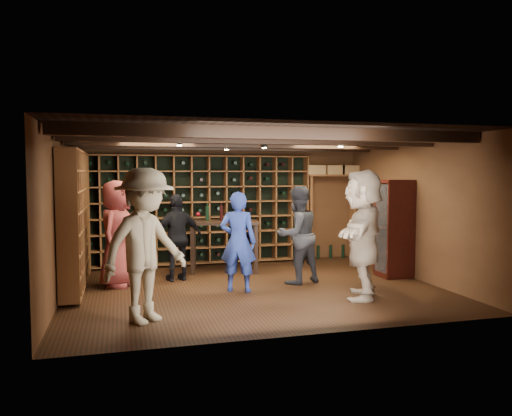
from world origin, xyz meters
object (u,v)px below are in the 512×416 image
object	(u,v)px
guest_red_floral	(116,234)
man_grey_suit	(297,235)
display_cabinet	(394,230)
guest_beige	(363,234)
guest_woman_black	(178,237)
guest_khaki	(145,246)
man_blue_shirt	(238,242)
tasting_table	(224,227)

from	to	relation	value
guest_red_floral	man_grey_suit	bearing A→B (deg)	-79.71
display_cabinet	guest_beige	distance (m)	1.80
display_cabinet	man_grey_suit	distance (m)	1.89
guest_red_floral	guest_woman_black	bearing A→B (deg)	-58.49
guest_woman_black	guest_beige	bearing A→B (deg)	129.96
man_grey_suit	guest_khaki	bearing A→B (deg)	15.24
guest_beige	man_blue_shirt	bearing A→B (deg)	-87.16
guest_red_floral	guest_woman_black	size ratio (longest dim) A/B	1.16
man_blue_shirt	guest_beige	world-z (taller)	guest_beige
man_blue_shirt	guest_red_floral	bearing A→B (deg)	-1.14
guest_woman_black	display_cabinet	bearing A→B (deg)	156.82
guest_woman_black	guest_khaki	size ratio (longest dim) A/B	0.78
man_grey_suit	guest_woman_black	bearing A→B (deg)	-37.43
man_grey_suit	guest_beige	xyz separation A→B (m)	(0.61, -1.21, 0.14)
man_blue_shirt	tasting_table	size ratio (longest dim) A/B	1.14
man_grey_suit	guest_woman_black	distance (m)	2.11
man_blue_shirt	tasting_table	world-z (taller)	man_blue_shirt
man_grey_suit	guest_red_floral	distance (m)	3.06
guest_red_floral	guest_woman_black	world-z (taller)	guest_red_floral
man_blue_shirt	man_grey_suit	world-z (taller)	man_grey_suit
display_cabinet	man_blue_shirt	bearing A→B (deg)	-173.21
man_blue_shirt	guest_woman_black	xyz separation A→B (m)	(-0.85, 1.07, -0.04)
guest_red_floral	guest_khaki	world-z (taller)	guest_khaki
display_cabinet	guest_khaki	world-z (taller)	guest_khaki
guest_beige	guest_khaki	bearing A→B (deg)	-52.50
display_cabinet	man_grey_suit	xyz separation A→B (m)	(-1.89, -0.04, -0.02)
display_cabinet	guest_beige	size ratio (longest dim) A/B	0.90
display_cabinet	guest_woman_black	xyz separation A→B (m)	(-3.86, 0.71, -0.09)
guest_woman_black	man_blue_shirt	bearing A→B (deg)	115.62
guest_woman_black	guest_red_floral	bearing A→B (deg)	-1.99
tasting_table	guest_beige	bearing A→B (deg)	-45.40
guest_red_floral	tasting_table	xyz separation A→B (m)	(1.99, 0.76, -0.03)
guest_woman_black	guest_beige	world-z (taller)	guest_beige
man_blue_shirt	tasting_table	distance (m)	1.63
man_grey_suit	tasting_table	world-z (taller)	man_grey_suit
man_grey_suit	tasting_table	xyz separation A→B (m)	(-1.02, 1.31, 0.02)
man_grey_suit	guest_beige	world-z (taller)	guest_beige
display_cabinet	guest_woman_black	distance (m)	3.92
man_grey_suit	display_cabinet	bearing A→B (deg)	164.82
man_grey_suit	guest_red_floral	xyz separation A→B (m)	(-3.01, 0.55, 0.05)
guest_khaki	man_blue_shirt	bearing A→B (deg)	4.15
display_cabinet	guest_woman_black	size ratio (longest dim) A/B	1.14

